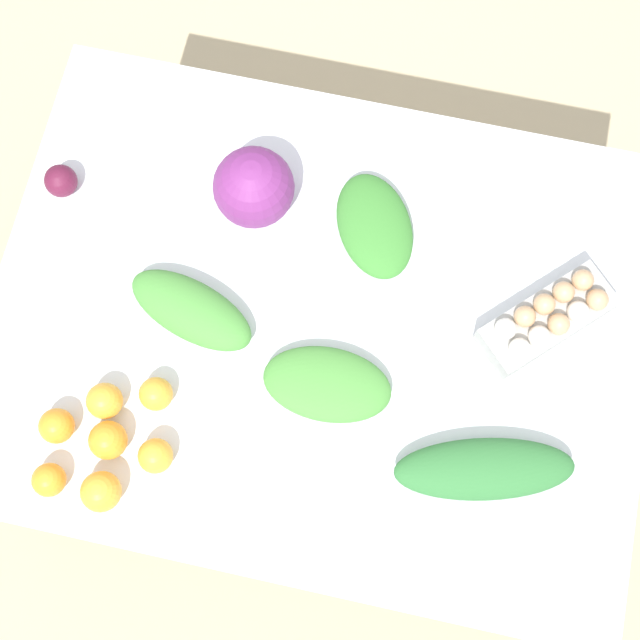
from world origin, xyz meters
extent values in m
plane|color=#C6B289|center=(0.00, 0.00, 0.00)|extent=(8.00, 8.00, 0.00)
cube|color=silver|center=(0.00, 0.00, 0.72)|extent=(1.37, 1.04, 0.03)
cylinder|color=olive|center=(-0.62, -0.46, 0.35)|extent=(0.06, 0.06, 0.71)
cylinder|color=olive|center=(0.62, -0.46, 0.35)|extent=(0.06, 0.06, 0.71)
cylinder|color=olive|center=(-0.62, 0.46, 0.35)|extent=(0.06, 0.06, 0.71)
cylinder|color=olive|center=(0.62, 0.46, 0.35)|extent=(0.06, 0.06, 0.71)
sphere|color=#7A2D75|center=(0.19, -0.23, 0.82)|extent=(0.17, 0.17, 0.17)
cube|color=#A8A8A3|center=(-0.45, -0.09, 0.77)|extent=(0.28, 0.27, 0.06)
sphere|color=white|center=(-0.40, -0.01, 0.81)|extent=(0.04, 0.04, 0.04)
sphere|color=white|center=(-0.43, -0.04, 0.81)|extent=(0.04, 0.04, 0.04)
sphere|color=tan|center=(-0.47, -0.08, 0.81)|extent=(0.04, 0.04, 0.04)
sphere|color=white|center=(-0.50, -0.11, 0.81)|extent=(0.04, 0.04, 0.04)
sphere|color=tan|center=(-0.53, -0.14, 0.81)|extent=(0.04, 0.04, 0.04)
sphere|color=white|center=(-0.36, -0.05, 0.81)|extent=(0.04, 0.04, 0.04)
sphere|color=tan|center=(-0.40, -0.08, 0.81)|extent=(0.04, 0.04, 0.04)
sphere|color=tan|center=(-0.43, -0.11, 0.81)|extent=(0.04, 0.04, 0.04)
sphere|color=tan|center=(-0.47, -0.15, 0.81)|extent=(0.04, 0.04, 0.04)
sphere|color=tan|center=(-0.50, -0.18, 0.81)|extent=(0.04, 0.04, 0.04)
ellipsoid|color=#4C933D|center=(0.26, 0.04, 0.78)|extent=(0.30, 0.20, 0.07)
ellipsoid|color=#4C933D|center=(-0.04, 0.13, 0.77)|extent=(0.26, 0.16, 0.06)
ellipsoid|color=#3D8433|center=(-0.07, -0.22, 0.77)|extent=(0.25, 0.28, 0.06)
ellipsoid|color=#337538|center=(-0.37, 0.23, 0.77)|extent=(0.37, 0.20, 0.07)
sphere|color=#5B1933|center=(0.60, -0.18, 0.77)|extent=(0.07, 0.07, 0.07)
sphere|color=#F9A833|center=(0.28, 0.22, 0.77)|extent=(0.07, 0.07, 0.07)
sphere|color=orange|center=(0.35, 0.33, 0.78)|extent=(0.08, 0.08, 0.08)
sphere|color=#F9A833|center=(0.38, 0.26, 0.78)|extent=(0.07, 0.07, 0.07)
sphere|color=orange|center=(0.46, 0.32, 0.77)|extent=(0.07, 0.07, 0.07)
sphere|color=orange|center=(0.44, 0.43, 0.77)|extent=(0.07, 0.07, 0.07)
sphere|color=#F9A833|center=(0.34, 0.43, 0.78)|extent=(0.08, 0.08, 0.08)
sphere|color=#F9A833|center=(0.25, 0.34, 0.77)|extent=(0.07, 0.07, 0.07)
camera|label=1|loc=(-0.10, 0.48, 2.51)|focal=50.00mm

